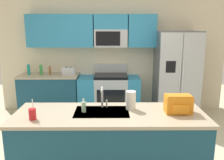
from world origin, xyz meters
name	(u,v)px	position (x,y,z in m)	size (l,w,h in m)	color
ground_plane	(113,154)	(0.00, 0.00, 0.00)	(9.00, 9.00, 0.00)	beige
kitchen_wall_unit	(106,48)	(-0.14, 2.08, 1.47)	(5.20, 0.43, 2.60)	beige
back_counter	(50,94)	(-1.41, 1.80, 0.45)	(1.31, 0.63, 0.90)	navy
range_oven	(109,94)	(-0.07, 1.80, 0.44)	(1.36, 0.61, 1.10)	#B7BABF
refrigerator	(176,74)	(1.40, 1.73, 0.93)	(0.90, 0.76, 1.85)	#4C4F54
island_counter	(110,146)	(-0.05, -0.59, 0.45)	(2.37, 0.83, 0.90)	navy
toaster	(69,71)	(-0.96, 1.75, 0.99)	(0.28, 0.16, 0.18)	#B7BABF
pepper_mill	(50,71)	(-1.38, 1.80, 0.99)	(0.05, 0.05, 0.19)	brown
bottle_green	(41,70)	(-1.58, 1.82, 1.01)	(0.06, 0.06, 0.22)	green
bottle_teal	(29,70)	(-1.85, 1.81, 1.01)	(0.06, 0.06, 0.23)	teal
sink_faucet	(102,96)	(-0.15, -0.39, 1.07)	(0.09, 0.21, 0.28)	#B7BABF
drink_cup_red	(32,114)	(-0.94, -0.78, 0.97)	(0.08, 0.08, 0.25)	red
soap_dispenser	(84,107)	(-0.38, -0.54, 0.97)	(0.06, 0.06, 0.17)	#A5D8B2
paper_towel_roll	(131,100)	(0.22, -0.45, 1.02)	(0.12, 0.12, 0.24)	white
backpack	(178,104)	(0.79, -0.58, 1.02)	(0.32, 0.22, 0.23)	orange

